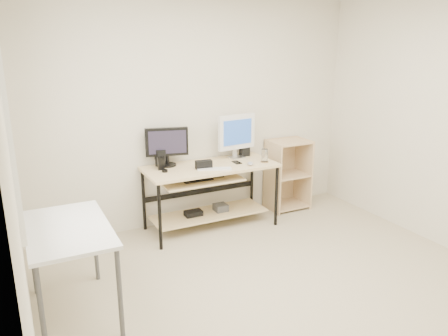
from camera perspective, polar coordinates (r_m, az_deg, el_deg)
name	(u,v)px	position (r m, az deg, el deg)	size (l,w,h in m)	color
room	(283,148)	(3.34, 7.69, 2.62)	(4.01, 4.01, 2.62)	#B7AA8D
desk	(208,184)	(4.97, -2.05, -2.04)	(1.50, 0.65, 0.75)	beige
side_table	(68,237)	(3.55, -19.66, -8.45)	(0.60, 1.00, 0.75)	silver
shelf_unit	(286,174)	(5.69, 8.11, -0.73)	(0.50, 0.40, 0.90)	#D4B485
black_monitor	(167,144)	(4.88, -7.48, 3.10)	(0.47, 0.20, 0.43)	black
white_imac	(237,133)	(5.17, 1.67, 4.58)	(0.49, 0.16, 0.52)	silver
keyboard	(214,169)	(4.76, -1.26, -0.11)	(0.37, 0.10, 0.01)	silver
mouse	(250,164)	(4.93, 3.46, 0.58)	(0.07, 0.11, 0.04)	#AFAFB4
center_speaker	(204,164)	(4.79, -2.66, 0.46)	(0.18, 0.08, 0.09)	black
speaker_left	(160,158)	(4.90, -8.34, 1.34)	(0.11, 0.11, 0.19)	black
speaker_right	(245,150)	(5.34, 2.70, 2.30)	(0.11, 0.11, 0.13)	black
audio_controller	(161,163)	(4.78, -8.22, 0.60)	(0.07, 0.04, 0.14)	black
volume_puck	(165,171)	(4.71, -7.74, -0.37)	(0.06, 0.06, 0.03)	black
smartphone	(237,162)	(5.02, 1.68, 0.74)	(0.07, 0.13, 0.01)	black
coaster	(264,162)	(5.08, 5.31, 0.82)	(0.09, 0.09, 0.01)	#987144
drinking_glass	(265,155)	(5.06, 5.33, 1.66)	(0.07, 0.07, 0.15)	white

